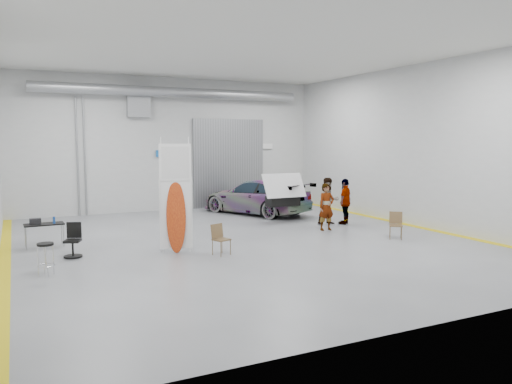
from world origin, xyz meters
name	(u,v)px	position (x,y,z in m)	size (l,w,h in m)	color
ground	(245,241)	(0.00, 0.00, 0.00)	(16.00, 16.00, 0.00)	slate
room_shell	(224,115)	(0.24, 2.22, 4.08)	(14.02, 16.18, 6.01)	#B0B1B4
sedan_car	(256,197)	(2.96, 5.24, 0.74)	(2.08, 5.11, 1.48)	silver
person_a	(326,207)	(3.43, 0.51, 0.84)	(0.61, 0.40, 1.68)	#89694B
person_b	(329,201)	(4.22, 1.54, 0.90)	(0.87, 0.67, 1.79)	#45667F
person_c	(345,201)	(4.82, 1.30, 0.88)	(1.01, 0.42, 1.75)	#A15E35
surfboard_display	(178,206)	(-2.35, -0.57, 1.34)	(0.91, 0.42, 3.30)	white
folding_chair_near	(221,245)	(-1.38, -1.43, 0.27)	(0.52, 0.55, 0.87)	brown
folding_chair_far	(395,231)	(4.58, -1.79, 0.27)	(0.57, 0.64, 0.87)	brown
shop_stool	(46,259)	(-5.93, -1.60, 0.39)	(0.40, 0.40, 0.79)	black
work_table	(42,224)	(-5.84, 1.90, 0.71)	(1.14, 0.60, 0.92)	gray
office_chair	(72,242)	(-5.16, 0.13, 0.41)	(0.53, 0.56, 0.94)	black
trunk_lid	(282,184)	(2.96, 2.94, 1.50)	(1.73, 1.05, 0.04)	silver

